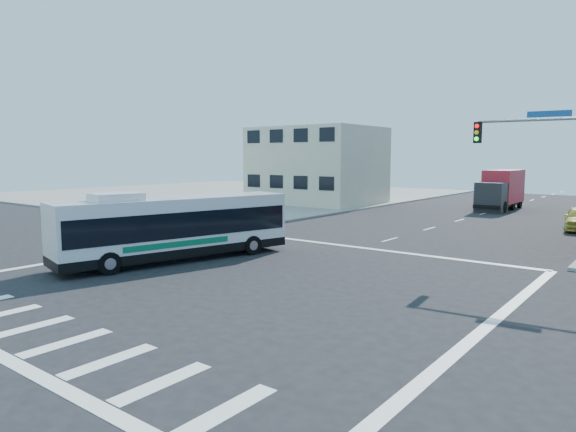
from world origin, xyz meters
The scene contains 6 objects.
ground centered at (0.00, 0.00, 0.00)m, with size 120.00×120.00×0.00m, color black.
sidewalk_nw centered at (-35.00, 35.00, 0.07)m, with size 50.00×50.00×0.15m, color gray.
building_west centered at (-17.02, 29.98, 4.01)m, with size 12.06×10.06×8.00m.
signal_mast_ne centered at (9.08, 10.62, 4.98)m, with size 7.91×1.13×8.07m.
transit_bus centered at (-5.34, 1.09, 1.65)m, with size 5.10×11.61×3.36m.
box_truck centered at (0.11, 35.55, 1.80)m, with size 2.51×8.27×3.72m.
Camera 1 is at (13.78, -14.83, 4.94)m, focal length 32.00 mm.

